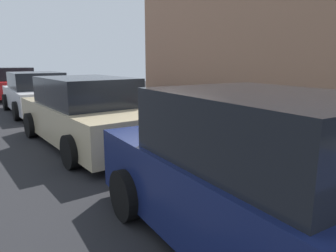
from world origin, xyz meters
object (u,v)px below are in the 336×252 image
(suitcase_teal_1, at_px, (311,156))
(suitcase_red_9, at_px, (165,120))
(suitcase_red_2, at_px, (286,146))
(fire_hydrant, at_px, (134,106))
(suitcase_olive_11, at_px, (146,114))
(parked_car_beige_1, at_px, (87,113))
(suitcase_black_3, at_px, (260,143))
(suitcase_silver_6, at_px, (202,125))
(suitcase_olive_4, at_px, (237,134))
(suitcase_black_10, at_px, (158,114))
(parked_car_navy_0, at_px, (261,180))
(suitcase_navy_7, at_px, (190,126))
(suitcase_maroon_5, at_px, (219,128))
(bollard_post, at_px, (120,106))
(parked_car_white_2, at_px, (37,94))
(parked_car_red_3, at_px, (14,84))
(suitcase_teal_8, at_px, (179,120))

(suitcase_teal_1, bearing_deg, suitcase_red_9, 1.14)
(suitcase_red_2, xyz_separation_m, fire_hydrant, (5.58, 0.07, 0.04))
(suitcase_olive_11, height_order, parked_car_beige_1, parked_car_beige_1)
(suitcase_black_3, distance_m, suitcase_silver_6, 1.63)
(suitcase_olive_11, bearing_deg, suitcase_silver_6, -179.95)
(suitcase_olive_4, height_order, suitcase_black_10, suitcase_olive_4)
(suitcase_teal_1, height_order, parked_car_navy_0, parked_car_navy_0)
(suitcase_navy_7, relative_size, fire_hydrant, 1.03)
(suitcase_silver_6, distance_m, suitcase_navy_7, 0.48)
(suitcase_black_10, height_order, parked_car_beige_1, parked_car_beige_1)
(suitcase_maroon_5, distance_m, suitcase_silver_6, 0.53)
(parked_car_navy_0, bearing_deg, suitcase_olive_4, -42.18)
(suitcase_black_3, height_order, suitcase_olive_11, suitcase_black_3)
(suitcase_red_2, height_order, suitcase_black_10, suitcase_black_10)
(bollard_post, xyz_separation_m, parked_car_white_2, (3.10, 1.98, 0.25))
(suitcase_black_3, xyz_separation_m, parked_car_red_3, (14.49, 2.15, 0.31))
(parked_car_red_3, bearing_deg, parked_car_white_2, 180.00)
(suitcase_olive_11, bearing_deg, suitcase_red_2, -178.74)
(suitcase_silver_6, xyz_separation_m, parked_car_red_3, (12.87, 2.10, 0.23))
(suitcase_teal_8, distance_m, parked_car_navy_0, 4.89)
(suitcase_red_9, xyz_separation_m, parked_car_navy_0, (-4.91, 2.07, 0.38))
(suitcase_teal_8, bearing_deg, suitcase_black_3, -179.94)
(suitcase_red_2, distance_m, bollard_post, 6.31)
(suitcase_teal_1, height_order, suitcase_black_3, suitcase_black_3)
(suitcase_maroon_5, relative_size, suitcase_red_9, 1.81)
(suitcase_black_3, distance_m, bollard_post, 5.77)
(suitcase_black_3, xyz_separation_m, parked_car_navy_0, (-1.80, 2.15, 0.34))
(suitcase_maroon_5, relative_size, suitcase_black_10, 1.04)
(suitcase_silver_6, xyz_separation_m, suitcase_black_10, (2.01, -0.07, -0.05))
(parked_car_white_2, bearing_deg, bollard_post, -147.38)
(suitcase_black_10, relative_size, parked_car_white_2, 0.22)
(suitcase_red_9, distance_m, parked_car_white_2, 6.11)
(suitcase_red_2, bearing_deg, parked_car_white_2, 13.16)
(suitcase_black_3, distance_m, suitcase_maroon_5, 1.10)
(suitcase_teal_8, height_order, fire_hydrant, suitcase_teal_8)
(suitcase_olive_4, xyz_separation_m, suitcase_maroon_5, (0.55, -0.03, 0.01))
(suitcase_black_10, bearing_deg, parked_car_white_2, 22.48)
(suitcase_teal_1, xyz_separation_m, suitcase_black_3, (1.03, 0.00, -0.01))
(suitcase_black_3, xyz_separation_m, suitcase_red_9, (3.12, 0.08, -0.05))
(suitcase_teal_8, bearing_deg, suitcase_red_9, 8.41)
(suitcase_black_3, xyz_separation_m, parked_car_white_2, (8.86, 2.15, 0.28))
(suitcase_teal_1, bearing_deg, parked_car_white_2, 12.25)
(fire_hydrant, distance_m, parked_car_beige_1, 2.73)
(suitcase_teal_1, distance_m, bollard_post, 6.80)
(parked_car_white_2, bearing_deg, suitcase_teal_1, -167.75)
(suitcase_olive_11, bearing_deg, parked_car_white_2, 24.04)
(suitcase_olive_4, height_order, parked_car_white_2, parked_car_white_2)
(suitcase_black_3, relative_size, suitcase_navy_7, 1.20)
(suitcase_black_10, bearing_deg, suitcase_olive_4, 179.12)
(suitcase_olive_4, bearing_deg, fire_hydrant, -0.20)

